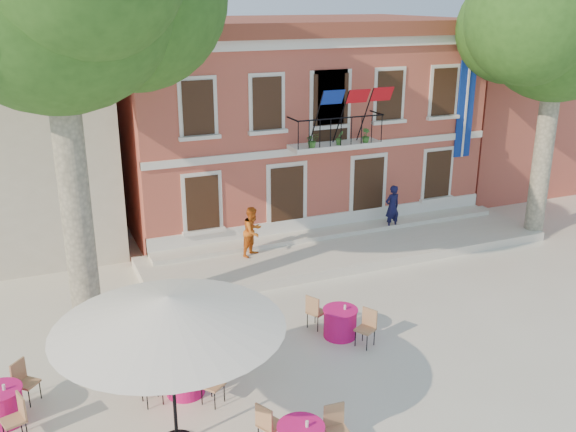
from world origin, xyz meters
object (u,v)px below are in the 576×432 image
(cafe_table_0, at_px, (180,351))
(cafe_table_3, at_px, (185,376))
(cafe_table_2, at_px, (1,404))
(patio_umbrella, at_px, (168,312))
(plane_tree_east, at_px, (560,27))
(cafe_table_4, at_px, (340,322))
(pedestrian_orange, at_px, (253,231))
(pedestrian_navy, at_px, (392,207))

(cafe_table_0, height_order, cafe_table_3, same)
(cafe_table_2, bearing_deg, patio_umbrella, -33.44)
(plane_tree_east, distance_m, cafe_table_4, 12.60)
(cafe_table_0, xyz_separation_m, cafe_table_2, (-3.85, -0.65, 0.01))
(patio_umbrella, distance_m, cafe_table_0, 3.72)
(patio_umbrella, xyz_separation_m, pedestrian_orange, (4.42, 7.84, -1.74))
(plane_tree_east, distance_m, cafe_table_2, 19.56)
(pedestrian_navy, relative_size, cafe_table_3, 0.88)
(cafe_table_3, bearing_deg, plane_tree_east, 18.37)
(pedestrian_orange, bearing_deg, cafe_table_0, -159.78)
(pedestrian_navy, xyz_separation_m, cafe_table_4, (-5.04, -5.75, -0.70))
(cafe_table_2, relative_size, cafe_table_4, 0.97)
(cafe_table_0, bearing_deg, cafe_table_2, -170.43)
(cafe_table_3, bearing_deg, pedestrian_navy, 35.54)
(cafe_table_0, bearing_deg, patio_umbrella, -105.13)
(cafe_table_3, bearing_deg, patio_umbrella, -109.90)
(plane_tree_east, distance_m, cafe_table_0, 15.98)
(pedestrian_orange, xyz_separation_m, cafe_table_3, (-3.84, -6.24, -0.69))
(pedestrian_navy, height_order, cafe_table_2, pedestrian_navy)
(pedestrian_navy, relative_size, cafe_table_2, 0.90)
(plane_tree_east, relative_size, cafe_table_4, 5.27)
(cafe_table_0, distance_m, cafe_table_2, 3.90)
(cafe_table_4, bearing_deg, pedestrian_navy, 48.76)
(plane_tree_east, bearing_deg, cafe_table_4, -158.97)
(patio_umbrella, xyz_separation_m, cafe_table_4, (4.85, 2.51, -2.44))
(pedestrian_navy, bearing_deg, pedestrian_orange, -2.09)
(plane_tree_east, bearing_deg, cafe_table_3, -161.63)
(plane_tree_east, bearing_deg, pedestrian_navy, 157.69)
(pedestrian_navy, xyz_separation_m, pedestrian_orange, (-5.47, -0.41, 0.00))
(plane_tree_east, bearing_deg, patio_umbrella, -156.81)
(plane_tree_east, relative_size, patio_umbrella, 2.33)
(cafe_table_3, bearing_deg, cafe_table_0, 82.21)
(patio_umbrella, height_order, cafe_table_4, patio_umbrella)
(patio_umbrella, relative_size, pedestrian_navy, 2.62)
(cafe_table_0, distance_m, cafe_table_3, 1.11)
(plane_tree_east, distance_m, pedestrian_orange, 12.10)
(cafe_table_4, bearing_deg, patio_umbrella, -152.65)
(plane_tree_east, height_order, cafe_table_4, plane_tree_east)
(pedestrian_orange, height_order, cafe_table_3, pedestrian_orange)
(pedestrian_navy, bearing_deg, cafe_table_4, 42.34)
(pedestrian_navy, bearing_deg, patio_umbrella, 33.43)
(pedestrian_navy, relative_size, cafe_table_4, 0.87)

